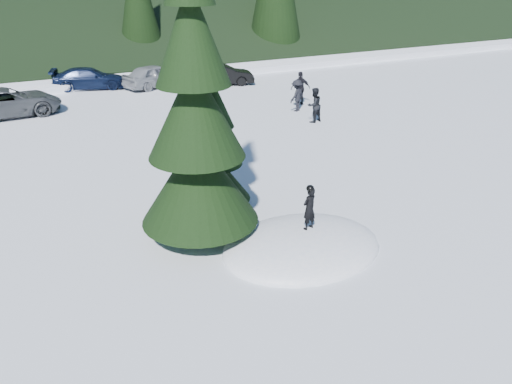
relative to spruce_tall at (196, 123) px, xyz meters
name	(u,v)px	position (x,y,z in m)	size (l,w,h in m)	color
ground	(302,248)	(2.20, -1.80, -3.32)	(200.00, 200.00, 0.00)	white
snow_mound	(302,248)	(2.20, -1.80, -3.32)	(4.48, 3.52, 0.96)	white
spruce_tall	(196,123)	(0.00, 0.00, 0.00)	(3.20, 3.20, 8.60)	black
spruce_short	(213,146)	(1.00, 1.40, -1.22)	(2.20, 2.20, 5.37)	black
child_skier	(309,208)	(2.46, -1.68, -2.24)	(0.44, 0.29, 1.20)	black
adult_0	(314,105)	(9.03, 8.19, -2.48)	(0.82, 0.64, 1.68)	black
adult_1	(300,88)	(10.21, 11.38, -2.42)	(1.06, 0.44, 1.80)	black
adult_2	(297,95)	(9.35, 10.33, -2.50)	(1.06, 0.61, 1.64)	black
car_2	(6,102)	(-4.23, 16.03, -2.60)	(2.40, 5.20, 1.44)	#4C5053
car_3	(89,78)	(0.61, 20.61, -2.68)	(1.80, 4.43, 1.28)	#0E1834
car_4	(155,76)	(4.39, 19.22, -2.61)	(1.68, 4.18, 1.42)	#95989D
car_5	(223,75)	(8.43, 17.91, -2.67)	(1.36, 3.91, 1.29)	black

